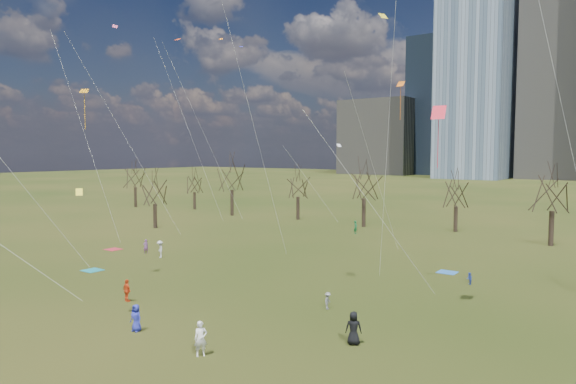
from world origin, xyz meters
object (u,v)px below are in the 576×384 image
Objects in this scene: person_0 at (136,318)px; person_1 at (201,339)px; blanket_crimson at (113,249)px; person_4 at (127,290)px; blanket_navy at (447,272)px; blanket_teal at (92,270)px.

person_1 is (5.73, -0.39, 0.11)m from person_0.
person_0 is (23.02, -14.80, 0.79)m from blanket_crimson.
blanket_navy is at bearing -115.92° from person_4.
person_0 reaches higher than person_4.
blanket_teal is 23.19m from person_1.
blanket_teal and blanket_crimson have the same top height.
blanket_navy and blanket_crimson have the same top height.
person_0 reaches higher than blanket_navy.
blanket_crimson is at bearing -162.14° from blanket_navy.
person_4 is (10.53, -4.19, 0.78)m from blanket_teal.
person_0 is at bearing 156.80° from person_4.
person_1 is at bearing -99.16° from blanket_navy.
person_4 is (-15.36, -21.94, 0.78)m from blanket_navy.
person_0 is at bearing -111.27° from blanket_navy.
blanket_crimson is (-7.02, 7.15, 0.00)m from blanket_teal.
person_4 is at bearing -125.00° from blanket_navy.
person_1 is (28.75, -15.19, 0.90)m from blanket_crimson.
blanket_navy is 26.14m from person_1.
blanket_teal is 11.36m from person_4.
blanket_crimson is 27.38m from person_0.
person_1 is at bearing -20.29° from blanket_teal.
blanket_navy is at bearing 63.91° from person_0.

